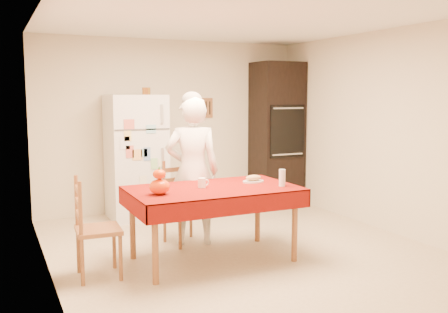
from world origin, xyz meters
TOP-DOWN VIEW (x-y plane):
  - floor at (0.00, 0.00)m, footprint 4.50×4.50m
  - room_shell at (0.00, 0.00)m, footprint 4.02×4.52m
  - refrigerator at (-0.65, 1.88)m, footprint 0.75×0.74m
  - oven_cabinet at (1.63, 1.93)m, footprint 0.70×0.62m
  - dining_table at (-0.43, -0.23)m, footprint 1.70×1.00m
  - chair_far at (-0.48, 0.52)m, footprint 0.49×0.47m
  - chair_left at (-1.65, -0.20)m, footprint 0.43×0.44m
  - seated_woman at (-0.40, 0.40)m, footprint 0.71×0.57m
  - coffee_mug at (-0.53, -0.19)m, footprint 0.08×0.08m
  - pumpkin_lower at (-1.03, -0.33)m, footprint 0.20×0.20m
  - pumpkin_upper at (-1.03, -0.33)m, footprint 0.12×0.12m
  - wine_glass at (0.26, -0.46)m, footprint 0.07×0.07m
  - bread_plate at (0.09, -0.13)m, footprint 0.24×0.24m
  - bread_loaf at (0.09, -0.13)m, footprint 0.18×0.10m
  - spice_jar_left at (-0.50, 1.93)m, footprint 0.05×0.05m
  - spice_jar_mid at (-0.47, 1.93)m, footprint 0.05×0.05m
  - spice_jar_right at (-0.44, 1.93)m, footprint 0.05×0.05m

SIDE VIEW (x-z plane):
  - floor at x=0.00m, z-range 0.00..0.00m
  - chair_far at x=-0.48m, z-range 0.03..0.98m
  - chair_left at x=-1.65m, z-range 0.03..0.98m
  - dining_table at x=-0.43m, z-range 0.31..1.07m
  - bread_plate at x=0.09m, z-range 0.76..0.78m
  - bread_loaf at x=0.09m, z-range 0.78..0.84m
  - coffee_mug at x=-0.53m, z-range 0.76..0.86m
  - pumpkin_lower at x=-1.03m, z-range 0.76..0.91m
  - seated_woman at x=-0.40m, z-range 0.00..1.68m
  - wine_glass at x=0.26m, z-range 0.76..0.94m
  - refrigerator at x=-0.65m, z-range 0.00..1.70m
  - pumpkin_upper at x=-1.03m, z-range 0.91..1.00m
  - oven_cabinet at x=1.63m, z-range 0.00..2.20m
  - room_shell at x=0.00m, z-range 0.37..2.88m
  - spice_jar_left at x=-0.50m, z-range 1.70..1.80m
  - spice_jar_mid at x=-0.47m, z-range 1.70..1.80m
  - spice_jar_right at x=-0.44m, z-range 1.70..1.80m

